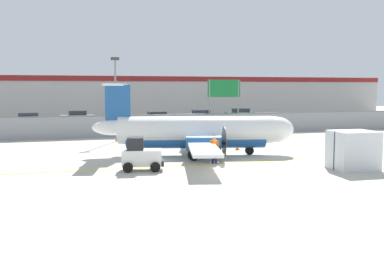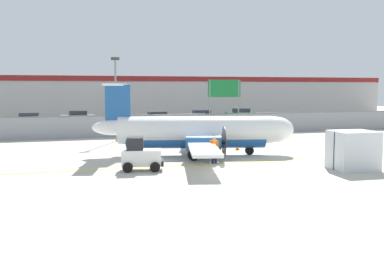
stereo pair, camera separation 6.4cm
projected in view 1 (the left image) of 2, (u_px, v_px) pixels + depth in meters
ground_plane at (217, 164)px, 26.19m from camera, size 140.00×140.00×0.01m
perimeter_fence at (163, 124)px, 41.43m from camera, size 98.00×0.10×2.10m
parking_lot_strip at (144, 125)px, 52.55m from camera, size 98.00×17.00×0.12m
background_building at (125, 97)px, 69.97m from camera, size 91.00×8.10×6.50m
commuter_airplane at (199, 132)px, 29.46m from camera, size 13.88×15.97×4.92m
baggage_tug at (141, 155)px, 24.05m from camera, size 2.49×1.74×1.88m
ground_crew_worker at (214, 148)px, 26.20m from camera, size 0.54×0.44×1.70m
cargo_container at (353, 150)px, 24.40m from camera, size 2.48×2.10×2.20m
traffic_cone_near_left at (192, 151)px, 29.36m from camera, size 0.36×0.36×0.64m
traffic_cone_near_right at (213, 146)px, 32.10m from camera, size 0.36×0.36×0.64m
traffic_cone_far_left at (237, 146)px, 32.17m from camera, size 0.36×0.36×0.64m
traffic_cone_far_right at (211, 150)px, 30.05m from camera, size 0.36×0.36×0.64m
parked_car_0 at (28, 119)px, 51.10m from camera, size 4.23×2.06×1.58m
parked_car_1 at (77, 117)px, 55.66m from camera, size 4.28×2.16×1.58m
parked_car_2 at (116, 120)px, 50.93m from camera, size 4.23×2.06×1.58m
parked_car_3 at (158, 118)px, 53.56m from camera, size 4.28×2.16×1.58m
parked_car_4 at (202, 116)px, 57.57m from camera, size 4.20×2.01×1.58m
parked_car_5 at (240, 114)px, 62.17m from camera, size 4.22×2.05×1.58m
apron_light_pole at (116, 92)px, 36.89m from camera, size 0.70×0.30×7.27m
highway_sign at (224, 93)px, 44.69m from camera, size 3.60×0.14×5.50m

